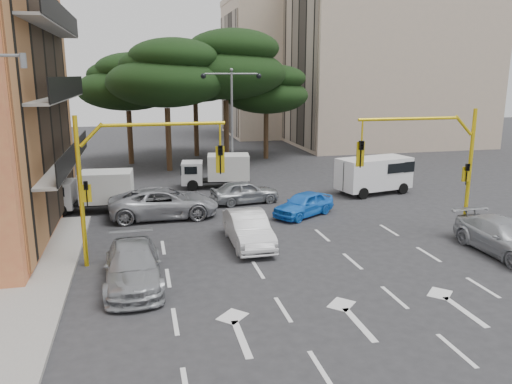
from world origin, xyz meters
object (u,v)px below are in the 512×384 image
(car_silver_wagon, at_px, (133,266))
(box_truck_a, at_px, (92,192))
(car_white_hatch, at_px, (248,229))
(street_lamp_center, at_px, (232,106))
(car_blue_compact, at_px, (304,204))
(car_silver_parked, at_px, (504,237))
(box_truck_b, at_px, (216,171))
(car_silver_cross_a, at_px, (164,203))
(van_white, at_px, (374,175))
(car_silver_cross_b, at_px, (245,192))
(signal_mast_left, at_px, (127,169))
(signal_mast_right, at_px, (437,156))

(car_silver_wagon, relative_size, box_truck_a, 1.08)
(car_white_hatch, bearing_deg, street_lamp_center, 82.18)
(car_blue_compact, distance_m, car_silver_parked, 9.95)
(street_lamp_center, height_order, box_truck_b, street_lamp_center)
(box_truck_b, bearing_deg, box_truck_a, 129.31)
(car_white_hatch, bearing_deg, box_truck_a, 134.17)
(car_silver_cross_a, distance_m, car_silver_parked, 16.49)
(car_white_hatch, xyz_separation_m, car_silver_wagon, (-5.01, -3.32, -0.03))
(box_truck_b, bearing_deg, van_white, -103.54)
(car_silver_wagon, bearing_deg, street_lamp_center, 66.43)
(van_white, height_order, box_truck_a, van_white)
(car_silver_cross_a, distance_m, car_silver_cross_b, 5.25)
(signal_mast_left, bearing_deg, box_truck_a, 104.60)
(signal_mast_right, distance_m, car_blue_compact, 7.49)
(car_silver_wagon, height_order, car_silver_parked, car_silver_parked)
(car_silver_cross_a, distance_m, box_truck_b, 7.61)
(car_blue_compact, height_order, car_silver_wagon, car_silver_wagon)
(signal_mast_left, height_order, van_white, signal_mast_left)
(car_silver_wagon, xyz_separation_m, box_truck_b, (5.43, 15.27, 0.41))
(car_silver_parked, bearing_deg, box_truck_b, 121.85)
(signal_mast_right, relative_size, van_white, 1.27)
(car_silver_cross_a, bearing_deg, van_white, -78.95)
(street_lamp_center, bearing_deg, box_truck_a, -148.19)
(street_lamp_center, xyz_separation_m, car_white_hatch, (-1.74, -13.00, -4.68))
(box_truck_b, bearing_deg, car_white_hatch, -173.24)
(signal_mast_right, distance_m, van_white, 9.53)
(car_blue_compact, relative_size, box_truck_b, 0.84)
(car_silver_wagon, height_order, box_truck_b, box_truck_b)
(car_blue_compact, distance_m, car_silver_wagon, 11.55)
(street_lamp_center, height_order, car_blue_compact, street_lamp_center)
(car_silver_cross_a, xyz_separation_m, box_truck_a, (-3.85, 2.03, 0.34))
(street_lamp_center, bearing_deg, car_silver_cross_b, -93.22)
(street_lamp_center, distance_m, car_silver_cross_a, 10.29)
(car_silver_cross_b, height_order, van_white, van_white)
(car_silver_wagon, bearing_deg, box_truck_a, 100.74)
(box_truck_a, bearing_deg, car_silver_cross_b, -85.91)
(street_lamp_center, height_order, van_white, street_lamp_center)
(car_silver_cross_a, bearing_deg, signal_mast_right, -118.07)
(car_white_hatch, height_order, car_blue_compact, car_white_hatch)
(signal_mast_left, distance_m, car_white_hatch, 6.04)
(street_lamp_center, distance_m, car_silver_wagon, 18.27)
(van_white, relative_size, box_truck_b, 1.03)
(car_white_hatch, distance_m, car_silver_cross_b, 7.55)
(car_silver_parked, relative_size, box_truck_a, 1.10)
(car_blue_compact, distance_m, box_truck_b, 8.75)
(car_silver_wagon, bearing_deg, car_white_hatch, 32.40)
(car_blue_compact, bearing_deg, signal_mast_right, 10.59)
(car_silver_parked, xyz_separation_m, box_truck_a, (-17.63, 11.07, 0.40))
(signal_mast_right, distance_m, box_truck_b, 15.54)
(car_silver_cross_a, xyz_separation_m, car_silver_parked, (13.79, -9.04, -0.07))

